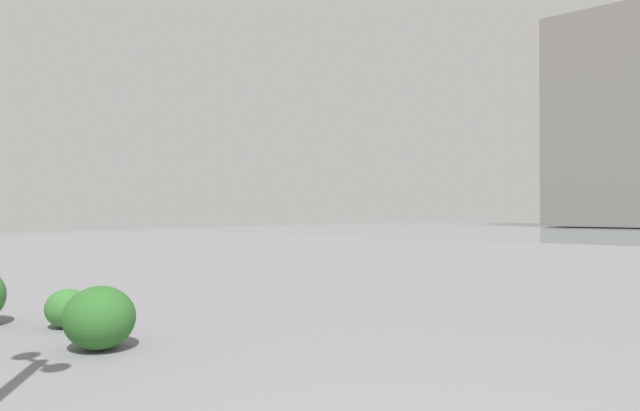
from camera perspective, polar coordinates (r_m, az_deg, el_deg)
The scene contains 3 objects.
building_slab at distance 67.79m, azimuth 30.35°, elevation 7.85°, with size 14.77×11.94×23.09m.
shrub_round at distance 6.66m, azimuth -22.99°, elevation -11.24°, with size 0.86×0.77×0.73m.
shrub_tall at distance 8.07m, azimuth -25.94°, elevation -10.08°, with size 0.62×0.56×0.53m.
Camera 1 is at (-0.72, 1.86, 1.59)m, focal length 29.23 mm.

